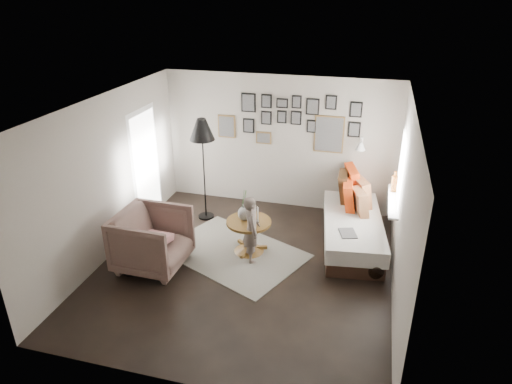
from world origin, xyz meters
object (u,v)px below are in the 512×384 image
(magazine_basket, at_px, (132,260))
(armchair, at_px, (152,240))
(demijohn_large, at_px, (362,261))
(vase, at_px, (244,211))
(pedestal_table, at_px, (249,237))
(floor_lamp, at_px, (202,133))
(child, at_px, (251,229))
(daybed, at_px, (353,224))
(demijohn_small, at_px, (376,269))

(magazine_basket, bearing_deg, armchair, 38.98)
(demijohn_large, bearing_deg, vase, 175.98)
(pedestal_table, xyz_separation_m, armchair, (-1.33, -0.80, 0.20))
(armchair, xyz_separation_m, floor_lamp, (0.20, 1.78, 1.21))
(floor_lamp, distance_m, child, 2.07)
(pedestal_table, relative_size, floor_lamp, 0.38)
(pedestal_table, height_order, vase, vase)
(daybed, relative_size, armchair, 2.25)
(vase, distance_m, magazine_basket, 1.92)
(demijohn_large, height_order, child, child)
(magazine_basket, xyz_separation_m, demijohn_small, (3.67, 0.78, -0.03))
(daybed, bearing_deg, pedestal_table, -161.57)
(floor_lamp, distance_m, demijohn_large, 3.52)
(armchair, relative_size, floor_lamp, 0.53)
(daybed, height_order, child, child)
(daybed, distance_m, magazine_basket, 3.72)
(vase, distance_m, floor_lamp, 1.71)
(floor_lamp, height_order, magazine_basket, floor_lamp)
(vase, relative_size, armchair, 0.51)
(pedestal_table, distance_m, demijohn_small, 2.08)
(floor_lamp, bearing_deg, demijohn_large, -20.17)
(pedestal_table, relative_size, vase, 1.40)
(magazine_basket, height_order, child, child)
(demijohn_large, bearing_deg, demijohn_small, -29.89)
(armchair, relative_size, demijohn_small, 2.37)
(armchair, bearing_deg, child, -67.19)
(armchair, xyz_separation_m, magazine_basket, (-0.27, -0.22, -0.28))
(floor_lamp, bearing_deg, vase, -42.37)
(pedestal_table, height_order, armchair, armchair)
(pedestal_table, xyz_separation_m, magazine_basket, (-1.61, -1.02, -0.07))
(armchair, distance_m, demijohn_small, 3.46)
(daybed, bearing_deg, floor_lamp, 168.69)
(child, bearing_deg, armchair, 85.65)
(armchair, bearing_deg, pedestal_table, -57.63)
(daybed, height_order, magazine_basket, daybed)
(pedestal_table, distance_m, armchair, 1.57)
(magazine_basket, bearing_deg, vase, 34.23)
(vase, distance_m, child, 0.36)
(daybed, relative_size, demijohn_small, 5.32)
(pedestal_table, height_order, daybed, daybed)
(child, bearing_deg, floor_lamp, 19.99)
(armchair, xyz_separation_m, demijohn_large, (3.19, 0.68, -0.29))
(pedestal_table, distance_m, floor_lamp, 2.06)
(daybed, relative_size, floor_lamp, 1.20)
(demijohn_small, relative_size, child, 0.39)
(magazine_basket, relative_size, child, 0.35)
(floor_lamp, bearing_deg, pedestal_table, -40.88)
(vase, bearing_deg, demijohn_small, -6.80)
(vase, relative_size, demijohn_small, 1.20)
(daybed, bearing_deg, magazine_basket, -158.30)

